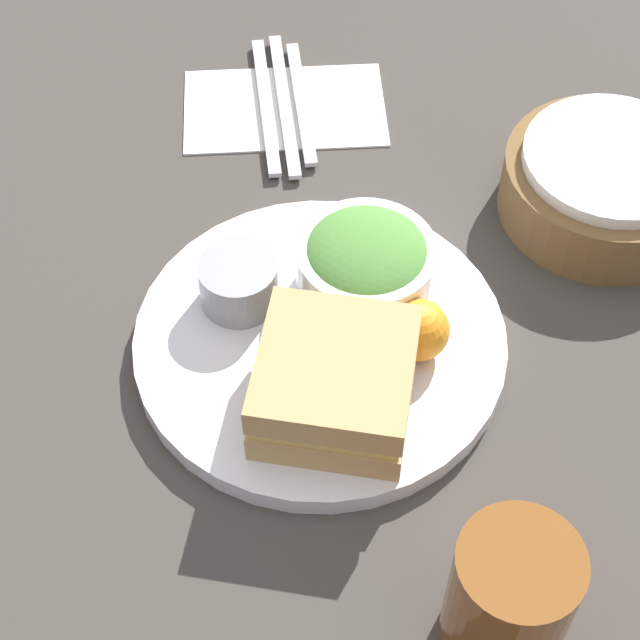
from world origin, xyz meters
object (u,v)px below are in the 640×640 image
dressing_cup (239,283)px  spoon (303,102)px  salad_bowl (366,264)px  knife (284,103)px  plate (320,342)px  sandwich (335,382)px  drink_glass (509,600)px  bread_basket (606,183)px  fork (266,105)px

dressing_cup → spoon: bearing=165.7°
salad_bowl → knife: bearing=-167.3°
plate → sandwich: bearing=6.1°
drink_glass → bread_basket: size_ratio=0.62×
plate → dressing_cup: dressing_cup is taller
drink_glass → fork: bearing=-165.5°
plate → sandwich: size_ratio=2.14×
drink_glass → sandwich: bearing=-151.3°
fork → knife: bearing=-90.0°
sandwich → salad_bowl: (-0.11, 0.03, 0.00)m
sandwich → bread_basket: (-0.21, 0.25, -0.02)m
bread_basket → spoon: 0.30m
drink_glass → spoon: drink_glass is taller
sandwich → knife: size_ratio=0.68×
fork → spoon: (-0.00, 0.04, 0.00)m
fork → knife: size_ratio=0.95×
sandwich → bread_basket: sandwich is taller
knife → plate: bearing=180.0°
plate → salad_bowl: salad_bowl is taller
bread_basket → spoon: (-0.15, -0.26, -0.03)m
salad_bowl → drink_glass: drink_glass is taller
dressing_cup → spoon: 0.26m
dressing_cup → bread_basket: (-0.10, 0.32, -0.01)m
spoon → dressing_cup: bearing=162.5°
plate → bread_basket: bread_basket is taller
drink_glass → bread_basket: drink_glass is taller
plate → salad_bowl: 0.07m
plate → bread_basket: 0.30m
plate → drink_glass: (0.24, 0.10, 0.05)m
dressing_cup → fork: dressing_cup is taller
knife → salad_bowl: bearing=-170.5°
drink_glass → spoon: size_ratio=0.64×
fork → spoon: bearing=-90.0°
salad_bowl → spoon: size_ratio=0.64×
drink_glass → dressing_cup: bearing=-149.6°
bread_basket → knife: bread_basket is taller
sandwich → plate: bearing=-173.9°
salad_bowl → drink_glass: 0.30m
plate → spoon: plate is taller
plate → sandwich: (0.07, 0.01, 0.04)m
knife → drink_glass: bearing=-170.5°
plate → spoon: bearing=179.7°
fork → spoon: size_ratio=1.11×
bread_basket → dressing_cup: bearing=-73.0°
bread_basket → knife: size_ratio=0.89×
sandwich → fork: bearing=-173.4°
bread_basket → drink_glass: bearing=-22.0°
salad_bowl → dressing_cup: 0.10m
sandwich → knife: bearing=-176.3°
bread_basket → spoon: bearing=-120.8°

